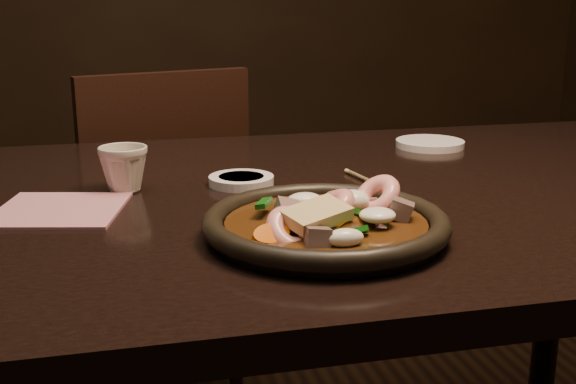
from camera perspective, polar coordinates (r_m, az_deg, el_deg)
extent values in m
cube|color=black|center=(1.08, 0.19, -0.98)|extent=(1.60, 0.90, 0.04)
cylinder|color=black|center=(1.82, 20.02, -7.63)|extent=(0.06, 0.06, 0.71)
cube|color=black|center=(1.87, -11.23, -4.13)|extent=(0.51, 0.51, 0.04)
cylinder|color=black|center=(2.15, -8.21, -7.70)|extent=(0.04, 0.04, 0.40)
cylinder|color=black|center=(1.87, -4.19, -11.21)|extent=(0.04, 0.04, 0.40)
cylinder|color=black|center=(2.06, -16.93, -9.30)|extent=(0.04, 0.04, 0.40)
cylinder|color=black|center=(1.76, -14.22, -13.37)|extent=(0.04, 0.04, 0.40)
cube|color=black|center=(1.63, -9.45, 1.77)|extent=(0.38, 0.14, 0.43)
cylinder|color=black|center=(0.87, 2.99, -3.17)|extent=(0.27, 0.27, 0.01)
torus|color=black|center=(0.87, 3.00, -2.37)|extent=(0.30, 0.30, 0.03)
cylinder|color=#391F0A|center=(0.87, 2.99, -2.64)|extent=(0.24, 0.24, 0.01)
ellipsoid|color=#391F0A|center=(0.87, 2.99, -2.64)|extent=(0.14, 0.13, 0.04)
torus|color=#EFA597|center=(0.92, 6.99, -0.39)|extent=(0.08, 0.08, 0.05)
torus|color=#EFA597|center=(0.82, 0.29, -3.12)|extent=(0.07, 0.07, 0.05)
torus|color=#EFA597|center=(0.87, 3.29, -1.49)|extent=(0.06, 0.06, 0.05)
torus|color=#EFA597|center=(0.88, 3.41, -2.05)|extent=(0.07, 0.07, 0.06)
cube|color=#81675E|center=(0.86, 4.16, -2.06)|extent=(0.04, 0.04, 0.03)
cube|color=#81675E|center=(0.88, -0.09, -1.52)|extent=(0.03, 0.03, 0.04)
cube|color=#81675E|center=(0.88, 8.90, -1.42)|extent=(0.04, 0.04, 0.03)
cube|color=#81675E|center=(0.79, 2.36, -3.67)|extent=(0.03, 0.03, 0.03)
cube|color=#81675E|center=(0.92, 6.23, -1.17)|extent=(0.03, 0.03, 0.03)
cylinder|color=#D85D06|center=(0.86, 3.06, -1.97)|extent=(0.04, 0.05, 0.04)
cylinder|color=#D85D06|center=(0.85, 4.23, -2.35)|extent=(0.06, 0.06, 0.03)
cylinder|color=#D85D06|center=(0.89, 1.55, -1.68)|extent=(0.05, 0.04, 0.05)
cylinder|color=#D85D06|center=(0.80, -1.36, -3.36)|extent=(0.06, 0.05, 0.04)
cube|color=#136112|center=(0.85, 6.59, -1.96)|extent=(0.04, 0.04, 0.02)
cube|color=#136112|center=(0.89, -1.92, -0.88)|extent=(0.03, 0.04, 0.01)
cube|color=#136112|center=(0.87, 2.95, -1.23)|extent=(0.04, 0.02, 0.03)
cube|color=#136112|center=(0.82, 4.91, -3.24)|extent=(0.04, 0.02, 0.02)
cube|color=#136112|center=(0.86, 3.98, -1.69)|extent=(0.02, 0.04, 0.01)
cube|color=#136112|center=(0.92, 5.22, -0.72)|extent=(0.03, 0.04, 0.03)
ellipsoid|color=white|center=(0.79, 4.52, -3.63)|extent=(0.04, 0.03, 0.02)
ellipsoid|color=white|center=(0.95, 1.30, -0.58)|extent=(0.05, 0.03, 0.02)
ellipsoid|color=white|center=(0.90, 5.12, -0.69)|extent=(0.04, 0.04, 0.03)
ellipsoid|color=white|center=(0.85, 1.18, -1.80)|extent=(0.04, 0.03, 0.03)
ellipsoid|color=white|center=(0.85, 7.08, -1.83)|extent=(0.04, 0.04, 0.02)
ellipsoid|color=white|center=(0.85, 2.35, -2.31)|extent=(0.03, 0.04, 0.02)
cube|color=#D9C481|center=(0.83, 2.23, -1.80)|extent=(0.09, 0.07, 0.03)
cylinder|color=white|center=(1.11, -3.71, 0.92)|extent=(0.10, 0.10, 0.01)
cylinder|color=white|center=(1.42, 11.15, 3.77)|extent=(0.13, 0.13, 0.01)
imported|color=beige|center=(1.10, -12.86, 1.91)|extent=(0.08, 0.08, 0.07)
cylinder|color=tan|center=(1.08, 7.99, 0.13)|extent=(0.05, 0.24, 0.01)
cylinder|color=tan|center=(1.09, 7.64, 0.29)|extent=(0.05, 0.24, 0.01)
cube|color=#B46F78|center=(1.02, -17.60, -1.35)|extent=(0.20, 0.20, 0.00)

